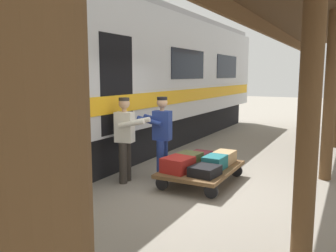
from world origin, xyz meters
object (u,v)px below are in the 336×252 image
at_px(porter_in_overalls, 161,135).
at_px(porter_by_door, 126,137).
at_px(suitcase_red_plastic, 178,165).
at_px(suitcase_burgundy_valise, 199,156).
at_px(suitcase_teal_softside, 215,162).
at_px(suitcase_tan_vintage, 223,157).
at_px(train_car, 62,79).
at_px(luggage_cart, 202,169).
at_px(suitcase_black_hardshell, 205,171).
at_px(suitcase_olive_duffel, 189,159).

relative_size(porter_in_overalls, porter_by_door, 1.00).
relative_size(suitcase_red_plastic, suitcase_burgundy_valise, 0.88).
relative_size(suitcase_burgundy_valise, suitcase_teal_softside, 1.22).
bearing_deg(suitcase_teal_softside, suitcase_tan_vintage, -90.00).
bearing_deg(suitcase_red_plastic, train_car, -1.70).
height_order(suitcase_red_plastic, suitcase_tan_vintage, suitcase_red_plastic).
bearing_deg(luggage_cart, porter_by_door, 25.28).
bearing_deg(luggage_cart, porter_in_overalls, 7.16).
height_order(suitcase_teal_softside, porter_in_overalls, porter_in_overalls).
height_order(suitcase_burgundy_valise, porter_by_door, porter_by_door).
xyz_separation_m(train_car, luggage_cart, (-3.20, -0.43, -1.78)).
distance_m(suitcase_red_plastic, porter_by_door, 1.20).
bearing_deg(luggage_cart, suitcase_red_plastic, 62.08).
xyz_separation_m(suitcase_burgundy_valise, suitcase_teal_softside, (-0.55, 0.52, 0.05)).
xyz_separation_m(train_car, suitcase_burgundy_valise, (-2.93, -0.95, -1.65)).
distance_m(suitcase_teal_softside, porter_by_door, 1.83).
bearing_deg(suitcase_tan_vintage, luggage_cart, 62.08).
xyz_separation_m(suitcase_black_hardshell, suitcase_burgundy_valise, (0.55, -1.04, -0.01)).
bearing_deg(suitcase_teal_softside, train_car, 7.08).
height_order(train_car, suitcase_black_hardshell, train_car).
bearing_deg(suitcase_olive_duffel, porter_in_overalls, 10.48).
relative_size(suitcase_red_plastic, suitcase_teal_softside, 1.08).
relative_size(suitcase_teal_softside, porter_in_overalls, 0.29).
xyz_separation_m(suitcase_tan_vintage, suitcase_teal_softside, (0.00, 0.52, 0.01)).
distance_m(suitcase_black_hardshell, porter_in_overalls, 1.31).
xyz_separation_m(luggage_cart, suitcase_olive_duffel, (0.27, 0.00, 0.18)).
relative_size(suitcase_black_hardshell, porter_by_door, 0.30).
xyz_separation_m(porter_in_overalls, porter_by_door, (0.51, 0.54, 0.00)).
bearing_deg(porter_in_overalls, luggage_cart, -172.84).
height_order(suitcase_red_plastic, suitcase_teal_softside, suitcase_red_plastic).
bearing_deg(suitcase_tan_vintage, suitcase_red_plastic, 62.08).
bearing_deg(suitcase_red_plastic, suitcase_olive_duffel, -90.00).
xyz_separation_m(suitcase_tan_vintage, porter_in_overalls, (1.13, 0.63, 0.48)).
bearing_deg(suitcase_burgundy_valise, suitcase_red_plastic, 90.00).
relative_size(luggage_cart, porter_in_overalls, 1.11).
bearing_deg(porter_by_door, suitcase_black_hardshell, -175.54).
xyz_separation_m(suitcase_red_plastic, suitcase_olive_duffel, (0.00, -0.52, -0.01)).
bearing_deg(luggage_cart, suitcase_olive_duffel, 0.00).
xyz_separation_m(luggage_cart, porter_by_door, (1.37, 0.65, 0.65)).
distance_m(suitcase_burgundy_valise, suitcase_teal_softside, 0.76).
bearing_deg(suitcase_tan_vintage, train_car, 15.29).
height_order(train_car, luggage_cart, train_car).
bearing_deg(suitcase_tan_vintage, suitcase_olive_duffel, 43.34).
bearing_deg(suitcase_burgundy_valise, suitcase_tan_vintage, 180.00).
distance_m(suitcase_red_plastic, porter_in_overalls, 0.85).
bearing_deg(suitcase_red_plastic, porter_by_door, 6.68).
distance_m(luggage_cart, suitcase_tan_vintage, 0.61).
bearing_deg(suitcase_teal_softside, porter_in_overalls, 5.44).
bearing_deg(suitcase_teal_softside, suitcase_red_plastic, 43.34).
xyz_separation_m(luggage_cart, suitcase_teal_softside, (-0.27, 0.00, 0.18)).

